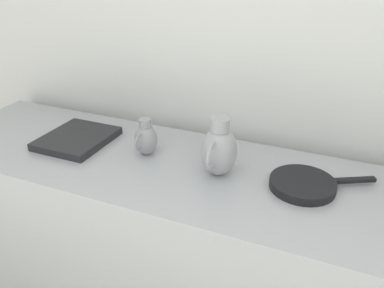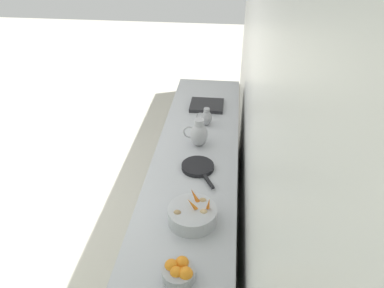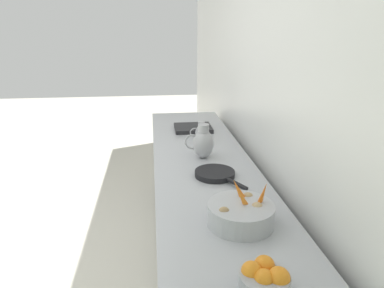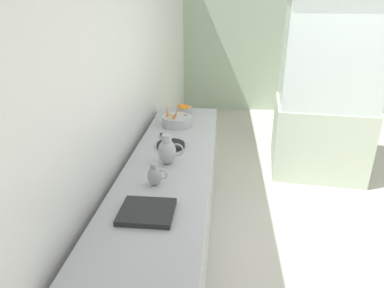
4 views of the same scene
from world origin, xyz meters
The scene contains 5 objects.
prep_counter centered at (-1.49, -0.02, 0.45)m, with size 0.70×3.01×0.90m, color #ADAFB5.
metal_pitcher_tall centered at (-1.50, -0.09, 1.02)m, with size 0.21×0.15×0.25m.
metal_pitcher_short centered at (-1.53, -0.45, 0.98)m, with size 0.15×0.10×0.17m.
counter_sink_basin centered at (-1.51, -0.82, 0.92)m, with size 0.34×0.30×0.04m, color #232326.
skillet_on_counter centered at (-1.53, 0.26, 0.92)m, with size 0.28×0.40×0.03m.
Camera 1 is at (-0.18, 0.36, 1.75)m, focal length 36.08 mm.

